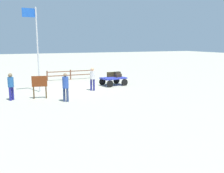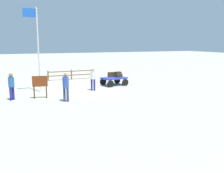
% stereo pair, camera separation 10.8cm
% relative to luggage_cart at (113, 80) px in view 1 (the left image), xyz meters
% --- Properties ---
extents(ground_plane, '(120.00, 120.00, 0.00)m').
position_rel_luggage_cart_xyz_m(ground_plane, '(3.06, 0.16, -0.47)').
color(ground_plane, '#B1AD98').
extents(luggage_cart, '(2.11, 1.60, 0.65)m').
position_rel_luggage_cart_xyz_m(luggage_cart, '(0.00, 0.00, 0.00)').
color(luggage_cart, '#2E3AB4').
rests_on(luggage_cart, ground).
extents(suitcase_dark, '(0.62, 0.49, 0.39)m').
position_rel_luggage_cart_xyz_m(suitcase_dark, '(-0.57, -0.50, 0.37)').
color(suitcase_dark, '#363025').
rests_on(suitcase_dark, luggage_cart).
extents(suitcase_grey, '(0.61, 0.47, 0.27)m').
position_rel_luggage_cart_xyz_m(suitcase_grey, '(-0.46, -0.08, 0.30)').
color(suitcase_grey, '#372A1E').
rests_on(suitcase_grey, luggage_cart).
extents(suitcase_tan, '(0.57, 0.30, 0.38)m').
position_rel_luggage_cart_xyz_m(suitcase_tan, '(0.01, -0.52, 0.36)').
color(suitcase_tan, '#3A3019').
rests_on(suitcase_tan, luggage_cart).
extents(worker_lead, '(0.46, 0.46, 1.66)m').
position_rel_luggage_cart_xyz_m(worker_lead, '(2.25, 1.42, 0.50)').
color(worker_lead, navy).
rests_on(worker_lead, ground).
extents(worker_trailing, '(0.49, 0.49, 1.70)m').
position_rel_luggage_cart_xyz_m(worker_trailing, '(4.80, 4.06, 0.52)').
color(worker_trailing, navy).
rests_on(worker_trailing, ground).
extents(worker_supervisor, '(0.49, 0.49, 1.66)m').
position_rel_luggage_cart_xyz_m(worker_supervisor, '(7.74, 2.42, 0.50)').
color(worker_supervisor, navy).
rests_on(worker_supervisor, ground).
extents(flagpole, '(0.94, 0.15, 5.79)m').
position_rel_luggage_cart_xyz_m(flagpole, '(5.94, 0.45, 2.93)').
color(flagpole, silver).
rests_on(flagpole, ground).
extents(signboard, '(0.92, 0.24, 1.42)m').
position_rel_luggage_cart_xyz_m(signboard, '(6.09, 2.59, 0.46)').
color(signboard, '#4C3319').
rests_on(signboard, ground).
extents(wooden_fence, '(4.41, 0.13, 0.92)m').
position_rel_luggage_cart_xyz_m(wooden_fence, '(2.40, -4.50, 0.07)').
color(wooden_fence, brown).
rests_on(wooden_fence, ground).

